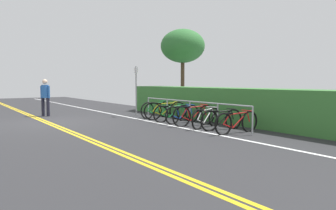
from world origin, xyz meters
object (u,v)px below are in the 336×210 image
Objects in this scene: bike_rack at (190,107)px; bicycle_7 at (237,122)px; pedestrian at (45,95)px; bicycle_2 at (172,113)px; bicycle_3 at (182,114)px; bicycle_5 at (206,118)px; bicycle_1 at (165,111)px; tree_near_left at (183,46)px; bicycle_6 at (222,120)px; bicycle_4 at (194,115)px; bicycle_0 at (156,110)px; sign_post_near at (136,86)px.

bike_rack is 2.43m from bicycle_7.
bicycle_2 is at bearing 36.65° from pedestrian.
bicycle_3 reaches higher than bicycle_5.
bicycle_1 is 5.72m from tree_near_left.
bicycle_2 is at bearing -178.94° from bicycle_6.
bicycle_2 is at bearing 177.50° from bicycle_4.
bicycle_1 is at bearing 168.12° from bicycle_2.
bicycle_0 is at bearing 172.38° from bicycle_2.
bicycle_4 is 1.09× the size of bicycle_6.
bike_rack reaches higher than bicycle_6.
bicycle_5 is (3.51, -0.24, -0.01)m from bicycle_0.
bike_rack reaches higher than bicycle_7.
sign_post_near reaches higher than bicycle_0.
sign_post_near is at bearing -177.27° from bicycle_6.
bicycle_2 is 0.96× the size of bicycle_7.
sign_post_near is (-1.83, -0.35, 0.99)m from bicycle_1.
bicycle_2 is 2.74m from sign_post_near.
sign_post_near is (-3.55, -0.26, 0.71)m from bike_rack.
bicycle_3 is 0.80m from bicycle_4.
bicycle_5 is (2.03, -0.05, 0.01)m from bicycle_2.
bicycle_1 is at bearing 178.34° from bicycle_6.
sign_post_near is (-5.96, -0.15, 1.02)m from bicycle_7.
pedestrian is (-5.43, -3.61, 0.62)m from bicycle_3.
bike_rack is at bearing -3.22° from bicycle_0.
bicycle_0 is at bearing 177.96° from bicycle_6.
bicycle_0 is 1.00× the size of bicycle_2.
bicycle_2 is 2.68m from bicycle_6.
bike_rack is 1.69m from bicycle_6.
bicycle_7 is 0.80× the size of sign_post_near.
bicycle_3 is at bearing 173.89° from bicycle_4.
bicycle_0 is 2.90m from bicycle_4.
pedestrian is (-7.49, -3.63, 0.62)m from bicycle_6.
bicycle_4 is at bearing -33.58° from tree_near_left.
sign_post_near is at bearing -169.29° from bicycle_1.
sign_post_near is at bearing -68.04° from tree_near_left.
pedestrian is 0.74× the size of sign_post_near.
bicycle_7 is at bearing 23.19° from pedestrian.
bicycle_5 is at bearing -4.00° from bicycle_0.
bicycle_3 is (2.10, -0.17, -0.01)m from bicycle_0.
bicycle_2 is 0.62m from bicycle_3.
bicycle_0 reaches higher than bicycle_3.
bicycle_1 is at bearing 174.35° from bicycle_4.
bicycle_1 is at bearing 177.25° from bicycle_7.
bicycle_4 is 2.01m from bicycle_7.
tree_near_left is at bearing 154.18° from bicycle_7.
bicycle_0 is 5.27m from tree_near_left.
bicycle_3 is at bearing -5.38° from bicycle_1.
bicycle_3 is at bearing -37.19° from tree_near_left.
tree_near_left reaches higher than bicycle_6.
bicycle_5 is at bearing -171.53° from bicycle_6.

